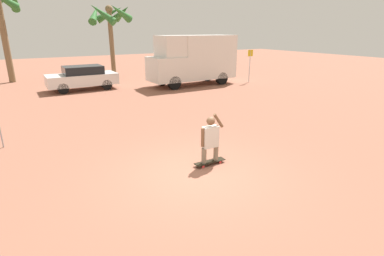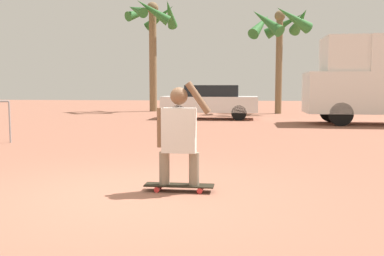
{
  "view_description": "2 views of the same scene",
  "coord_description": "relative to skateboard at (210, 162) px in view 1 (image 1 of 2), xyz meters",
  "views": [
    {
      "loc": [
        -3.8,
        -6.09,
        3.65
      ],
      "look_at": [
        0.55,
        1.16,
        0.86
      ],
      "focal_mm": 28.0,
      "sensor_mm": 36.0,
      "label": 1
    },
    {
      "loc": [
        1.5,
        -5.31,
        1.41
      ],
      "look_at": [
        0.71,
        1.07,
        0.79
      ],
      "focal_mm": 40.0,
      "sensor_mm": 36.0,
      "label": 2
    }
  ],
  "objects": [
    {
      "name": "ground_plane",
      "position": [
        -0.63,
        -0.31,
        -0.08
      ],
      "size": [
        80.0,
        80.0,
        0.0
      ],
      "primitive_type": "plane",
      "color": "#935B47"
    },
    {
      "name": "skateboard",
      "position": [
        0.0,
        0.0,
        0.0
      ],
      "size": [
        0.94,
        0.24,
        0.09
      ],
      "color": "black",
      "rests_on": "ground_plane"
    },
    {
      "name": "palm_tree_near_van",
      "position": [
        2.71,
        17.69,
        4.48
      ],
      "size": [
        3.42,
        3.43,
        5.65
      ],
      "color": "brown",
      "rests_on": "ground_plane"
    },
    {
      "name": "parked_car_white",
      "position": [
        -0.64,
        13.41,
        0.71
      ],
      "size": [
        4.2,
        1.84,
        1.5
      ],
      "color": "black",
      "rests_on": "ground_plane"
    },
    {
      "name": "person_skateboarder",
      "position": [
        -0.0,
        0.0,
        0.74
      ],
      "size": [
        0.73,
        0.24,
        1.39
      ],
      "color": "gray",
      "rests_on": "skateboard"
    },
    {
      "name": "camper_van",
      "position": [
        6.37,
        11.36,
        1.71
      ],
      "size": [
        6.02,
        2.11,
        3.3
      ],
      "color": "black",
      "rests_on": "ground_plane"
    },
    {
      "name": "street_sign",
      "position": [
        10.3,
        10.13,
        1.41
      ],
      "size": [
        0.44,
        0.06,
        2.3
      ],
      "color": "#B7B7BC",
      "rests_on": "ground_plane"
    }
  ]
}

